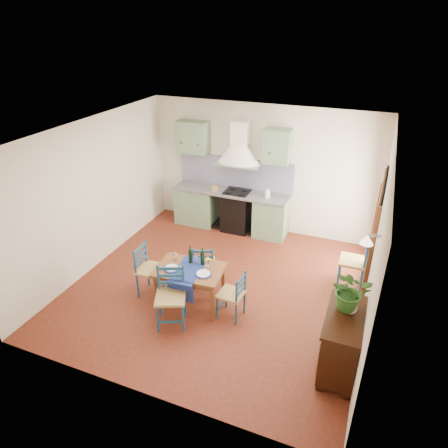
% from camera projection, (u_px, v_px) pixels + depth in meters
% --- Properties ---
extents(floor, '(5.00, 5.00, 0.00)m').
position_uv_depth(floor, '(218.00, 286.00, 7.25)').
color(floor, '#461B0F').
rests_on(floor, ground).
extents(back_wall, '(5.00, 0.96, 2.80)m').
position_uv_depth(back_wall, '(238.00, 185.00, 8.80)').
color(back_wall, beige).
rests_on(back_wall, ground).
extents(right_wall, '(0.26, 5.00, 2.80)m').
position_uv_depth(right_wall, '(377.00, 241.00, 6.03)').
color(right_wall, beige).
rests_on(right_wall, ground).
extents(left_wall, '(0.04, 5.00, 2.80)m').
position_uv_depth(left_wall, '(94.00, 195.00, 7.42)').
color(left_wall, beige).
rests_on(left_wall, ground).
extents(ceiling, '(5.00, 5.00, 0.01)m').
position_uv_depth(ceiling, '(217.00, 133.00, 5.95)').
color(ceiling, silver).
rests_on(ceiling, back_wall).
extents(dining_table, '(1.16, 0.89, 1.01)m').
position_uv_depth(dining_table, '(190.00, 273.00, 6.54)').
color(dining_table, brown).
rests_on(dining_table, ground).
extents(chair_near, '(0.60, 0.60, 0.98)m').
position_uv_depth(chair_near, '(171.00, 296.00, 6.17)').
color(chair_near, navy).
rests_on(chair_near, ground).
extents(chair_far, '(0.51, 0.51, 0.84)m').
position_uv_depth(chair_far, '(204.00, 264.00, 7.10)').
color(chair_far, navy).
rests_on(chair_far, ground).
extents(chair_left, '(0.47, 0.47, 0.95)m').
position_uv_depth(chair_left, '(150.00, 270.00, 6.84)').
color(chair_left, navy).
rests_on(chair_left, ground).
extents(chair_right, '(0.42, 0.42, 0.83)m').
position_uv_depth(chair_right, '(233.00, 295.00, 6.33)').
color(chair_right, navy).
rests_on(chair_right, ground).
extents(chair_spare, '(0.46, 0.46, 0.97)m').
position_uv_depth(chair_spare, '(355.00, 262.00, 7.04)').
color(chair_spare, navy).
rests_on(chair_spare, ground).
extents(sideboard, '(0.50, 1.05, 0.94)m').
position_uv_depth(sideboard, '(341.00, 341.00, 5.32)').
color(sideboard, black).
rests_on(sideboard, ground).
extents(potted_plant, '(0.60, 0.55, 0.56)m').
position_uv_depth(potted_plant, '(351.00, 291.00, 5.13)').
color(potted_plant, '#28581E').
rests_on(potted_plant, sideboard).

